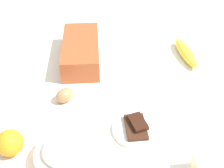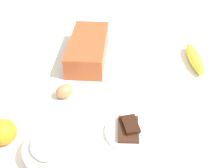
# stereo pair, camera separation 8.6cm
# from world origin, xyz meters

# --- Properties ---
(ground_plane) EXTENTS (2.40, 2.40, 0.02)m
(ground_plane) POSITION_xyz_m (0.00, 0.00, -0.01)
(ground_plane) COLOR silver
(loaf_pan) EXTENTS (0.30, 0.20, 0.08)m
(loaf_pan) POSITION_xyz_m (0.17, 0.15, 0.04)
(loaf_pan) COLOR #9E4723
(loaf_pan) RESTS_ON ground_plane
(flour_bowl) EXTENTS (0.15, 0.15, 0.07)m
(flour_bowl) POSITION_xyz_m (-0.27, 0.07, 0.03)
(flour_bowl) COLOR silver
(flour_bowl) RESTS_ON ground_plane
(banana) EXTENTS (0.19, 0.11, 0.04)m
(banana) POSITION_xyz_m (0.26, -0.24, 0.02)
(banana) COLOR yellow
(banana) RESTS_ON ground_plane
(orange_fruit) EXTENTS (0.07, 0.07, 0.07)m
(orange_fruit) POSITION_xyz_m (-0.27, 0.21, 0.03)
(orange_fruit) COLOR orange
(orange_fruit) RESTS_ON ground_plane
(egg_near_butter) EXTENTS (0.07, 0.07, 0.04)m
(egg_near_butter) POSITION_xyz_m (-0.06, 0.14, 0.02)
(egg_near_butter) COLOR #A77044
(egg_near_butter) RESTS_ON ground_plane
(chocolate_plate) EXTENTS (0.13, 0.13, 0.03)m
(chocolate_plate) POSITION_xyz_m (-0.14, -0.09, 0.01)
(chocolate_plate) COLOR silver
(chocolate_plate) RESTS_ON ground_plane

